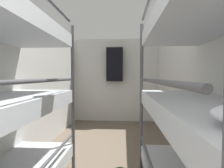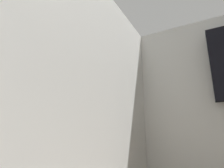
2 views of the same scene
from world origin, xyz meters
The scene contains 0 objects.
Camera 2 is at (-0.33, 2.55, 0.80)m, focal length 28.00 mm.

